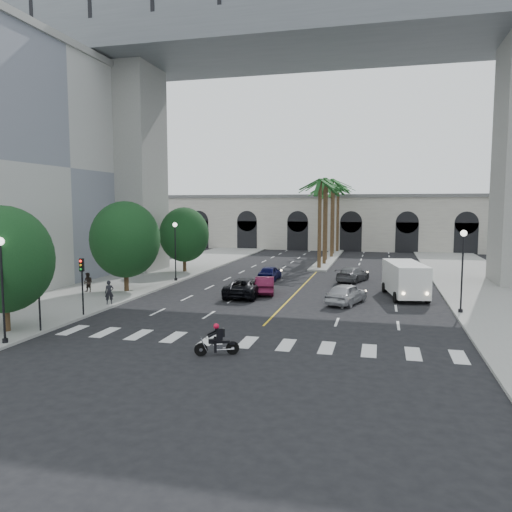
{
  "coord_description": "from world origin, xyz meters",
  "views": [
    {
      "loc": [
        6.44,
        -25.21,
        6.89
      ],
      "look_at": [
        -1.44,
        6.0,
        3.6
      ],
      "focal_mm": 35.0,
      "sensor_mm": 36.0,
      "label": 1
    }
  ],
  "objects_px": {
    "lamp_post_right": "(462,264)",
    "car_a": "(346,293)",
    "cargo_van": "(405,278)",
    "car_c": "(245,287)",
    "lamp_post_left_near": "(2,281)",
    "car_e": "(270,273)",
    "traffic_signal_far": "(82,277)",
    "car_d": "(353,274)",
    "traffic_signal_near": "(39,287)",
    "pedestrian_a": "(109,292)",
    "lamp_post_left_far": "(175,246)",
    "pedestrian_b": "(88,282)",
    "car_b": "(265,285)",
    "motorcycle_rider": "(218,341)"
  },
  "relations": [
    {
      "from": "lamp_post_left_far",
      "to": "pedestrian_b",
      "type": "height_order",
      "value": "lamp_post_left_far"
    },
    {
      "from": "traffic_signal_far",
      "to": "pedestrian_a",
      "type": "xyz_separation_m",
      "value": [
        -0.2,
        3.4,
        -1.55
      ]
    },
    {
      "from": "traffic_signal_near",
      "to": "pedestrian_b",
      "type": "xyz_separation_m",
      "value": [
        -4.28,
        11.21,
        -1.6
      ]
    },
    {
      "from": "car_a",
      "to": "car_e",
      "type": "xyz_separation_m",
      "value": [
        -7.63,
        9.64,
        -0.07
      ]
    },
    {
      "from": "lamp_post_right",
      "to": "traffic_signal_far",
      "type": "bearing_deg",
      "value": -164.02
    },
    {
      "from": "traffic_signal_far",
      "to": "car_a",
      "type": "relative_size",
      "value": 0.84
    },
    {
      "from": "traffic_signal_near",
      "to": "car_c",
      "type": "height_order",
      "value": "traffic_signal_near"
    },
    {
      "from": "car_a",
      "to": "pedestrian_b",
      "type": "relative_size",
      "value": 2.83
    },
    {
      "from": "car_e",
      "to": "pedestrian_b",
      "type": "relative_size",
      "value": 2.58
    },
    {
      "from": "car_b",
      "to": "cargo_van",
      "type": "relative_size",
      "value": 0.64
    },
    {
      "from": "lamp_post_left_far",
      "to": "car_e",
      "type": "xyz_separation_m",
      "value": [
        7.92,
        3.32,
        -2.55
      ]
    },
    {
      "from": "motorcycle_rider",
      "to": "traffic_signal_far",
      "type": "bearing_deg",
      "value": 128.5
    },
    {
      "from": "lamp_post_right",
      "to": "car_a",
      "type": "distance_m",
      "value": 7.84
    },
    {
      "from": "lamp_post_right",
      "to": "pedestrian_b",
      "type": "distance_m",
      "value": 27.09
    },
    {
      "from": "lamp_post_right",
      "to": "traffic_signal_near",
      "type": "height_order",
      "value": "lamp_post_right"
    },
    {
      "from": "pedestrian_a",
      "to": "car_d",
      "type": "bearing_deg",
      "value": 11.85
    },
    {
      "from": "car_c",
      "to": "pedestrian_a",
      "type": "xyz_separation_m",
      "value": [
        -8.07,
        -5.73,
        0.24
      ]
    },
    {
      "from": "pedestrian_a",
      "to": "car_c",
      "type": "bearing_deg",
      "value": 2.49
    },
    {
      "from": "traffic_signal_far",
      "to": "car_d",
      "type": "bearing_deg",
      "value": 50.81
    },
    {
      "from": "lamp_post_left_far",
      "to": "car_b",
      "type": "xyz_separation_m",
      "value": [
        9.07,
        -3.69,
        -2.54
      ]
    },
    {
      "from": "lamp_post_right",
      "to": "cargo_van",
      "type": "xyz_separation_m",
      "value": [
        -3.16,
        5.14,
        -1.77
      ]
    },
    {
      "from": "traffic_signal_near",
      "to": "motorcycle_rider",
      "type": "height_order",
      "value": "traffic_signal_near"
    },
    {
      "from": "traffic_signal_near",
      "to": "traffic_signal_far",
      "type": "xyz_separation_m",
      "value": [
        0.0,
        4.0,
        0.0
      ]
    },
    {
      "from": "car_b",
      "to": "pedestrian_b",
      "type": "distance_m",
      "value": 13.74
    },
    {
      "from": "car_b",
      "to": "car_d",
      "type": "bearing_deg",
      "value": -140.17
    },
    {
      "from": "traffic_signal_near",
      "to": "car_b",
      "type": "distance_m",
      "value": 17.42
    },
    {
      "from": "car_e",
      "to": "pedestrian_a",
      "type": "height_order",
      "value": "pedestrian_a"
    },
    {
      "from": "lamp_post_right",
      "to": "pedestrian_b",
      "type": "bearing_deg",
      "value": 178.49
    },
    {
      "from": "motorcycle_rider",
      "to": "pedestrian_b",
      "type": "xyz_separation_m",
      "value": [
        -14.85,
        12.63,
        0.23
      ]
    },
    {
      "from": "lamp_post_left_far",
      "to": "car_a",
      "type": "xyz_separation_m",
      "value": [
        15.55,
        -6.32,
        -2.48
      ]
    },
    {
      "from": "car_c",
      "to": "car_d",
      "type": "relative_size",
      "value": 1.13
    },
    {
      "from": "lamp_post_left_far",
      "to": "car_b",
      "type": "distance_m",
      "value": 10.12
    },
    {
      "from": "lamp_post_left_far",
      "to": "pedestrian_a",
      "type": "distance_m",
      "value": 11.33
    },
    {
      "from": "cargo_van",
      "to": "car_c",
      "type": "bearing_deg",
      "value": -178.15
    },
    {
      "from": "lamp_post_left_far",
      "to": "car_c",
      "type": "xyz_separation_m",
      "value": [
        7.97,
        -5.37,
        -2.5
      ]
    },
    {
      "from": "car_d",
      "to": "pedestrian_b",
      "type": "bearing_deg",
      "value": 48.53
    },
    {
      "from": "traffic_signal_near",
      "to": "pedestrian_a",
      "type": "distance_m",
      "value": 7.56
    },
    {
      "from": "lamp_post_left_near",
      "to": "lamp_post_right",
      "type": "bearing_deg",
      "value": 29.69
    },
    {
      "from": "traffic_signal_far",
      "to": "motorcycle_rider",
      "type": "distance_m",
      "value": 12.02
    },
    {
      "from": "lamp_post_left_near",
      "to": "motorcycle_rider",
      "type": "height_order",
      "value": "lamp_post_left_near"
    },
    {
      "from": "lamp_post_left_far",
      "to": "pedestrian_a",
      "type": "xyz_separation_m",
      "value": [
        -0.1,
        -11.1,
        -2.26
      ]
    },
    {
      "from": "car_d",
      "to": "car_e",
      "type": "bearing_deg",
      "value": 25.12
    },
    {
      "from": "motorcycle_rider",
      "to": "pedestrian_a",
      "type": "distance_m",
      "value": 13.92
    },
    {
      "from": "traffic_signal_near",
      "to": "car_c",
      "type": "relative_size",
      "value": 0.71
    },
    {
      "from": "motorcycle_rider",
      "to": "car_d",
      "type": "relative_size",
      "value": 0.42
    },
    {
      "from": "cargo_van",
      "to": "pedestrian_b",
      "type": "height_order",
      "value": "cargo_van"
    },
    {
      "from": "lamp_post_right",
      "to": "car_c",
      "type": "relative_size",
      "value": 1.03
    },
    {
      "from": "lamp_post_left_near",
      "to": "car_e",
      "type": "distance_m",
      "value": 25.7
    },
    {
      "from": "lamp_post_right",
      "to": "car_c",
      "type": "height_order",
      "value": "lamp_post_right"
    },
    {
      "from": "lamp_post_right",
      "to": "car_d",
      "type": "distance_m",
      "value": 14.54
    }
  ]
}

